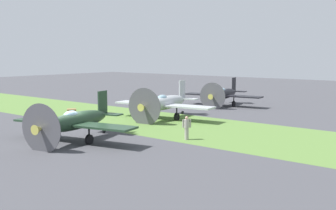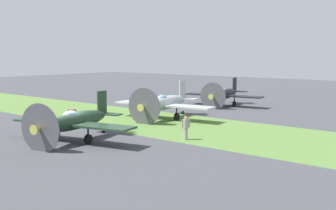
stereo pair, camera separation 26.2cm
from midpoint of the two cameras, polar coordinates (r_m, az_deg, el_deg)
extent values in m
plane|color=#424247|center=(30.66, -13.78, -4.82)|extent=(160.00, 160.00, 0.00)
cube|color=#567A38|center=(37.53, -1.22, -2.43)|extent=(120.00, 11.00, 0.01)
ellipsoid|color=#233D28|center=(30.17, -12.40, -2.12)|extent=(2.70, 7.04, 1.26)
cube|color=#233D28|center=(29.88, -12.89, -2.52)|extent=(9.93, 3.76, 0.14)
cube|color=#233D28|center=(32.51, -8.90, 0.25)|extent=(0.34, 1.12, 1.94)
cube|color=#233D28|center=(32.61, -8.87, -1.17)|extent=(3.38, 1.58, 0.10)
cone|color=#B7B24C|center=(27.45, -17.36, -3.19)|extent=(0.79, 0.83, 0.65)
cylinder|color=#4C4C51|center=(27.60, -17.06, -3.13)|extent=(3.20, 0.73, 3.26)
ellipsoid|color=#8CB2C6|center=(29.64, -13.18, -1.44)|extent=(1.00, 1.55, 0.71)
cylinder|color=black|center=(29.07, -10.73, -4.70)|extent=(0.37, 0.72, 0.69)
cylinder|color=black|center=(28.97, -10.75, -3.75)|extent=(0.12, 0.12, 0.98)
cylinder|color=black|center=(30.94, -15.06, -4.10)|extent=(0.37, 0.72, 0.69)
cylinder|color=black|center=(30.86, -15.09, -3.21)|extent=(0.12, 0.12, 0.98)
cylinder|color=black|center=(32.93, -8.72, -3.59)|extent=(0.19, 0.34, 0.33)
ellipsoid|color=#B2B7BC|center=(39.62, -0.15, 0.32)|extent=(2.36, 7.34, 1.32)
cube|color=#B2B7BC|center=(39.27, -0.47, 0.03)|extent=(10.36, 3.27, 0.15)
cube|color=#B2B7BC|center=(42.35, 2.16, 2.06)|extent=(0.28, 1.17, 2.02)
cube|color=#B2B7BC|center=(42.44, 2.16, 0.92)|extent=(3.50, 1.44, 0.11)
cone|color=#B7B24C|center=(36.38, -3.31, -0.30)|extent=(0.78, 0.84, 0.68)
cylinder|color=#4C4C51|center=(36.55, -3.13, -0.26)|extent=(3.37, 0.54, 3.40)
ellipsoid|color=#8CB2C6|center=(39.02, -0.63, 0.90)|extent=(0.95, 1.58, 0.74)
cylinder|color=black|center=(38.55, 1.40, -1.64)|extent=(0.34, 0.75, 0.72)
cylinder|color=black|center=(38.47, 1.41, -0.89)|extent=(0.13, 0.13, 1.02)
cylinder|color=black|center=(40.14, -2.42, -1.29)|extent=(0.34, 0.75, 0.72)
cylinder|color=black|center=(40.07, -2.42, -0.57)|extent=(0.13, 0.13, 1.02)
cylinder|color=black|center=(42.71, 2.22, -1.04)|extent=(0.18, 0.35, 0.34)
ellipsoid|color=black|center=(49.90, 8.03, 1.53)|extent=(2.17, 6.80, 1.22)
cube|color=black|center=(49.56, 7.85, 1.32)|extent=(9.59, 3.02, 0.14)
cube|color=black|center=(52.64, 9.35, 2.76)|extent=(0.25, 1.09, 1.87)
cube|color=black|center=(52.70, 9.34, 1.91)|extent=(3.24, 1.33, 0.10)
cone|color=#B7B24C|center=(46.64, 6.29, 1.17)|extent=(0.72, 0.77, 0.63)
cylinder|color=#4C4C51|center=(46.82, 6.39, 1.19)|extent=(3.12, 0.49, 3.15)
ellipsoid|color=#8CB2C6|center=(49.32, 7.77, 1.97)|extent=(0.88, 1.46, 0.69)
cylinder|color=black|center=(49.03, 9.31, 0.12)|extent=(0.31, 0.69, 0.67)
cylinder|color=black|center=(48.97, 9.32, 0.67)|extent=(0.12, 0.12, 0.94)
cylinder|color=black|center=(50.15, 6.29, 0.33)|extent=(0.31, 0.69, 0.67)
cylinder|color=black|center=(50.10, 6.29, 0.87)|extent=(0.12, 0.12, 0.94)
cylinder|color=black|center=(52.93, 9.35, 0.44)|extent=(0.16, 0.33, 0.31)
cylinder|color=#9E998E|center=(30.07, 2.72, -4.00)|extent=(0.30, 0.30, 0.88)
cylinder|color=#9E998E|center=(29.93, 2.73, -2.59)|extent=(0.38, 0.38, 0.62)
sphere|color=tan|center=(29.87, 2.73, -1.79)|extent=(0.23, 0.23, 0.23)
cylinder|color=#9E998E|center=(29.91, 2.23, -2.59)|extent=(0.11, 0.11, 0.59)
cylinder|color=#9E998E|center=(29.96, 3.22, -2.59)|extent=(0.11, 0.11, 0.59)
cube|color=olive|center=(43.12, -13.00, -0.94)|extent=(1.26, 1.26, 0.64)
cone|color=orange|center=(39.07, -13.36, -1.92)|extent=(0.36, 0.36, 0.44)
camera|label=1|loc=(0.13, -89.81, 0.02)|focal=44.01mm
camera|label=2|loc=(0.13, 90.19, -0.02)|focal=44.01mm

